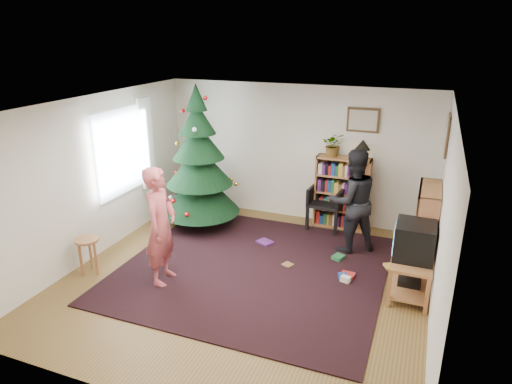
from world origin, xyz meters
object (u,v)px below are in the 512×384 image
(picture_back, at_px, (363,120))
(person_by_chair, at_px, (352,201))
(bookshelf_back, at_px, (342,192))
(table_lamp, at_px, (363,146))
(person_standing, at_px, (161,226))
(potted_plant, at_px, (334,145))
(armchair, at_px, (328,196))
(bookshelf_right, at_px, (425,229))
(crt_tv, at_px, (415,240))
(picture_right, at_px, (447,135))
(tv_stand, at_px, (411,272))
(stool, at_px, (88,247))
(christmas_tree, at_px, (199,169))

(picture_back, distance_m, person_by_chair, 1.50)
(bookshelf_back, bearing_deg, table_lamp, 0.00)
(person_standing, relative_size, potted_plant, 4.01)
(armchair, relative_size, person_standing, 0.63)
(bookshelf_right, xyz_separation_m, potted_plant, (-1.64, 1.16, 0.85))
(crt_tv, height_order, person_standing, person_standing)
(person_standing, bearing_deg, picture_right, -65.76)
(crt_tv, bearing_deg, tv_stand, -0.00)
(armchair, xyz_separation_m, table_lamp, (0.53, 0.05, 0.96))
(stool, relative_size, person_by_chair, 0.33)
(bookshelf_back, relative_size, tv_stand, 1.39)
(picture_right, distance_m, armchair, 2.34)
(tv_stand, height_order, table_lamp, table_lamp)
(crt_tv, bearing_deg, bookshelf_back, 124.98)
(person_standing, bearing_deg, stool, 93.08)
(bookshelf_back, height_order, person_standing, person_standing)
(christmas_tree, xyz_separation_m, person_by_chair, (2.71, -0.02, -0.22))
(armchair, distance_m, person_standing, 3.27)
(bookshelf_right, distance_m, table_lamp, 1.84)
(tv_stand, distance_m, crt_tv, 0.46)
(picture_back, height_order, bookshelf_back, picture_back)
(tv_stand, relative_size, stool, 1.69)
(tv_stand, height_order, crt_tv, crt_tv)
(picture_back, distance_m, table_lamp, 0.44)
(tv_stand, xyz_separation_m, person_standing, (-3.29, -0.92, 0.52))
(picture_right, relative_size, potted_plant, 1.42)
(person_by_chair, bearing_deg, tv_stand, 100.78)
(bookshelf_back, bearing_deg, picture_right, -20.50)
(picture_back, distance_m, bookshelf_back, 1.32)
(crt_tv, xyz_separation_m, person_standing, (-3.29, -0.92, 0.06))
(person_standing, height_order, table_lamp, person_standing)
(bookshelf_right, xyz_separation_m, armchair, (-1.67, 1.11, -0.09))
(picture_back, distance_m, christmas_tree, 2.96)
(person_standing, height_order, potted_plant, potted_plant)
(bookshelf_back, xyz_separation_m, potted_plant, (-0.20, 0.00, 0.85))
(person_by_chair, bearing_deg, armchair, -90.20)
(person_by_chair, xyz_separation_m, potted_plant, (-0.52, 0.88, 0.67))
(christmas_tree, distance_m, bookshelf_right, 3.87)
(picture_right, bearing_deg, potted_plant, 161.64)
(bookshelf_right, bearing_deg, person_by_chair, 76.02)
(person_by_chair, xyz_separation_m, table_lamp, (-0.02, 0.88, 0.69))
(stool, distance_m, person_by_chair, 4.06)
(bookshelf_back, xyz_separation_m, armchair, (-0.23, -0.05, -0.09))
(armchair, bearing_deg, picture_back, 25.45)
(bookshelf_back, relative_size, person_by_chair, 0.77)
(stool, bearing_deg, picture_back, 43.32)
(bookshelf_back, distance_m, table_lamp, 0.92)
(christmas_tree, relative_size, bookshelf_right, 1.97)
(crt_tv, height_order, stool, crt_tv)
(potted_plant, xyz_separation_m, table_lamp, (0.50, 0.00, 0.02))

